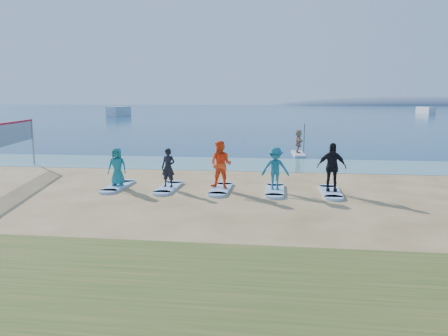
# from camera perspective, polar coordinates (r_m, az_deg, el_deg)

# --- Properties ---
(ground) EXTENTS (600.00, 600.00, 0.00)m
(ground) POSITION_cam_1_polar(r_m,az_deg,el_deg) (13.80, -0.64, -5.80)
(ground) COLOR tan
(ground) RESTS_ON ground
(shallow_water) EXTENTS (600.00, 600.00, 0.00)m
(shallow_water) POSITION_cam_1_polar(r_m,az_deg,el_deg) (24.04, 2.90, 0.52)
(shallow_water) COLOR teal
(shallow_water) RESTS_ON ground
(ocean) EXTENTS (600.00, 600.00, 0.00)m
(ocean) POSITION_cam_1_polar(r_m,az_deg,el_deg) (173.26, 6.94, 7.66)
(ocean) COLOR navy
(ocean) RESTS_ON ground
(island_ridge) EXTENTS (220.00, 56.00, 18.00)m
(island_ridge) POSITION_cam_1_polar(r_m,az_deg,el_deg) (326.78, 24.28, 7.49)
(island_ridge) COLOR slate
(island_ridge) RESTS_ON ground
(volleyball_net) EXTENTS (2.25, 8.83, 2.50)m
(volleyball_net) POSITION_cam_1_polar(r_m,az_deg,el_deg) (21.87, -27.26, 3.72)
(volleyball_net) COLOR gray
(volleyball_net) RESTS_ON ground
(paddleboard) EXTENTS (0.87, 3.04, 0.12)m
(paddleboard) POSITION_cam_1_polar(r_m,az_deg,el_deg) (28.63, 9.67, 1.86)
(paddleboard) COLOR silver
(paddleboard) RESTS_ON ground
(paddleboarder) EXTENTS (0.53, 1.41, 1.49)m
(paddleboarder) POSITION_cam_1_polar(r_m,az_deg,el_deg) (28.55, 9.71, 3.46)
(paddleboarder) COLOR tan
(paddleboarder) RESTS_ON paddleboard
(boat_offshore_a) EXTENTS (2.96, 7.98, 2.07)m
(boat_offshore_a) POSITION_cam_1_polar(r_m,az_deg,el_deg) (99.36, -13.55, 6.61)
(boat_offshore_a) COLOR silver
(boat_offshore_a) RESTS_ON ground
(boat_offshore_b) EXTENTS (3.56, 5.92, 1.76)m
(boat_offshore_b) POSITION_cam_1_polar(r_m,az_deg,el_deg) (124.59, 24.81, 6.46)
(boat_offshore_b) COLOR silver
(boat_offshore_b) RESTS_ON ground
(surfboard_0) EXTENTS (0.70, 2.20, 0.09)m
(surfboard_0) POSITION_cam_1_polar(r_m,az_deg,el_deg) (18.17, -13.69, -2.33)
(surfboard_0) COLOR #A1CCF9
(surfboard_0) RESTS_ON ground
(student_0) EXTENTS (0.77, 0.53, 1.52)m
(student_0) POSITION_cam_1_polar(r_m,az_deg,el_deg) (18.04, -13.78, 0.18)
(student_0) COLOR #1A767E
(student_0) RESTS_ON surfboard_0
(surfboard_1) EXTENTS (0.70, 2.20, 0.09)m
(surfboard_1) POSITION_cam_1_polar(r_m,az_deg,el_deg) (17.53, -7.25, -2.55)
(surfboard_1) COLOR #A1CCF9
(surfboard_1) RESTS_ON ground
(student_1) EXTENTS (0.61, 0.45, 1.53)m
(student_1) POSITION_cam_1_polar(r_m,az_deg,el_deg) (17.39, -7.30, 0.06)
(student_1) COLOR black
(student_1) RESTS_ON surfboard_1
(surfboard_2) EXTENTS (0.70, 2.20, 0.09)m
(surfboard_2) POSITION_cam_1_polar(r_m,az_deg,el_deg) (17.12, -0.41, -2.76)
(surfboard_2) COLOR #A1CCF9
(surfboard_2) RESTS_ON ground
(student_2) EXTENTS (1.05, 0.91, 1.84)m
(student_2) POSITION_cam_1_polar(r_m,az_deg,el_deg) (16.95, -0.41, 0.45)
(student_2) COLOR #FF4D1A
(student_2) RESTS_ON surfboard_2
(surfboard_3) EXTENTS (0.70, 2.20, 0.09)m
(surfboard_3) POSITION_cam_1_polar(r_m,az_deg,el_deg) (16.96, 6.67, -2.93)
(surfboard_3) COLOR #A1CCF9
(surfboard_3) RESTS_ON ground
(student_3) EXTENTS (1.11, 0.70, 1.63)m
(student_3) POSITION_cam_1_polar(r_m,az_deg,el_deg) (16.81, 6.72, -0.05)
(student_3) COLOR #1B6C85
(student_3) RESTS_ON surfboard_3
(surfboard_4) EXTENTS (0.70, 2.20, 0.09)m
(surfboard_4) POSITION_cam_1_polar(r_m,az_deg,el_deg) (17.07, 13.76, -3.05)
(surfboard_4) COLOR #A1CCF9
(surfboard_4) RESTS_ON ground
(student_4) EXTENTS (1.08, 0.48, 1.83)m
(student_4) POSITION_cam_1_polar(r_m,az_deg,el_deg) (16.90, 13.88, 0.13)
(student_4) COLOR black
(student_4) RESTS_ON surfboard_4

